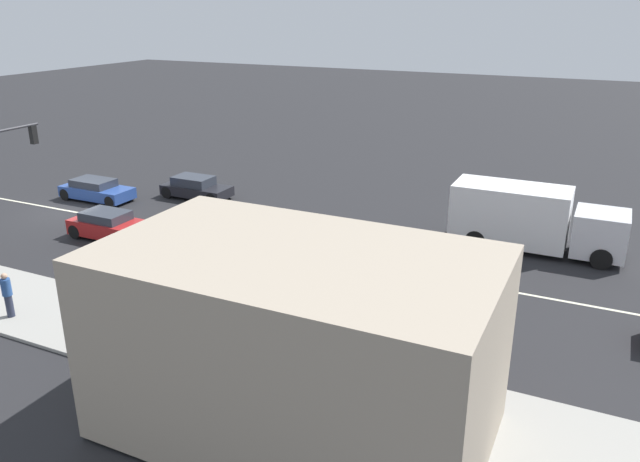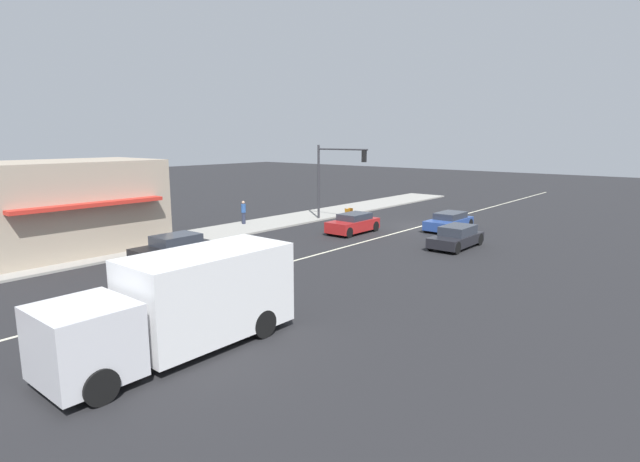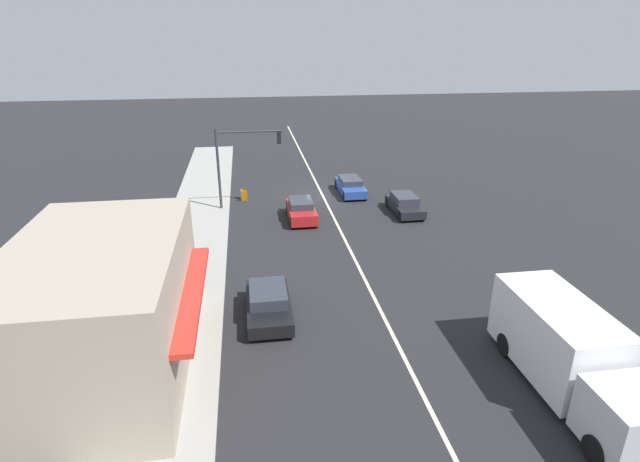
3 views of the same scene
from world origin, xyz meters
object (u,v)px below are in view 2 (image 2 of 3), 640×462
traffic_signal_main (333,170)px  hatchback_red (353,224)px  warning_aframe_sign (349,214)px  coupe_blue (449,222)px  sedan_dark (456,237)px  pedestrian (244,212)px  delivery_truck (184,303)px  suv_black (174,248)px

traffic_signal_main → hatchback_red: 5.81m
traffic_signal_main → warning_aframe_sign: size_ratio=6.69×
traffic_signal_main → coupe_blue: (-8.32, -2.31, -3.30)m
traffic_signal_main → sedan_dark: bearing=167.0°
pedestrian → coupe_blue: pedestrian is taller
warning_aframe_sign → pedestrian: bearing=60.7°
sedan_dark → hatchback_red: bearing=1.8°
traffic_signal_main → pedestrian: (3.88, 5.50, -2.90)m
pedestrian → hatchback_red: bearing=-160.9°
delivery_truck → sedan_dark: (0.00, -18.46, -0.86)m
warning_aframe_sign → sedan_dark: sedan_dark is taller
pedestrian → delivery_truck: 21.60m
traffic_signal_main → delivery_truck: size_ratio=0.75×
hatchback_red → warning_aframe_sign: bearing=-50.4°
pedestrian → sedan_dark: (-15.00, -2.94, -0.38)m
traffic_signal_main → suv_black: traffic_signal_main is taller
traffic_signal_main → coupe_blue: 9.25m
sedan_dark → delivery_truck: bearing=90.0°
pedestrian → coupe_blue: (-12.20, -7.81, -0.40)m
hatchback_red → sedan_dark: bearing=-178.2°
warning_aframe_sign → coupe_blue: 8.16m
traffic_signal_main → delivery_truck: traffic_signal_main is taller
hatchback_red → suv_black: 12.22m
warning_aframe_sign → suv_black: size_ratio=0.20×
suv_black → coupe_blue: suv_black is taller
traffic_signal_main → warning_aframe_sign: 3.89m
traffic_signal_main → sedan_dark: 11.88m
pedestrian → hatchback_red: (-7.80, -2.71, -0.35)m
pedestrian → sedan_dark: bearing=-168.9°
warning_aframe_sign → delivery_truck: delivery_truck is taller
suv_black → delivery_truck: bearing=147.6°
delivery_truck → pedestrian: bearing=-46.0°
traffic_signal_main → suv_black: size_ratio=1.35×
suv_black → warning_aframe_sign: bearing=-86.7°
pedestrian → warning_aframe_sign: (-4.07, -7.23, -0.57)m
warning_aframe_sign → coupe_blue: bearing=-176.0°
delivery_truck → sedan_dark: size_ratio=1.87×
coupe_blue → sedan_dark: bearing=119.9°
warning_aframe_sign → delivery_truck: size_ratio=0.11×
coupe_blue → hatchback_red: bearing=49.2°
traffic_signal_main → delivery_truck: 23.91m
traffic_signal_main → pedestrian: bearing=54.8°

